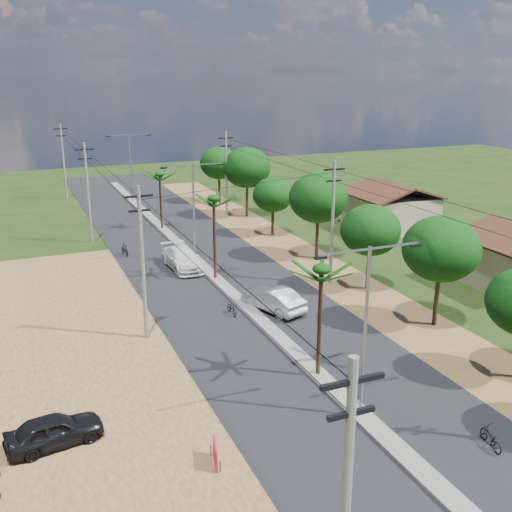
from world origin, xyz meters
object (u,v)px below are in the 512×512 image
Objects in this scene: car_silver_mid at (273,300)px; car_parked_dark at (54,431)px; moto_rider_east at (491,439)px; roadside_sign at (215,453)px; car_white_far at (183,259)px.

car_silver_mid is 1.19× the size of car_parked_dark.
car_silver_mid is 17.07m from moto_rider_east.
roadside_sign is (-10.85, 3.33, 0.10)m from moto_rider_east.
roadside_sign is at bearing -5.59° from moto_rider_east.
moto_rider_east is (5.20, -27.56, -0.39)m from car_white_far.
car_white_far reaches higher than car_parked_dark.
car_silver_mid is at bearing -76.31° from car_white_far.
car_parked_dark reaches higher than moto_rider_east.
car_white_far reaches higher than car_silver_mid.
car_silver_mid is 0.86× the size of car_white_far.
car_parked_dark is 18.04m from moto_rider_east.
car_silver_mid is at bearing 71.69° from roadside_sign.
car_parked_dark is at bearing -121.15° from car_white_far.
car_white_far reaches higher than moto_rider_east.
car_white_far is 28.05m from moto_rider_east.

